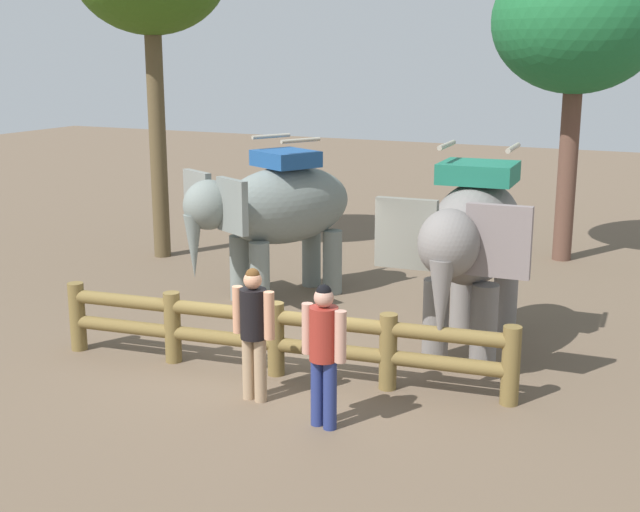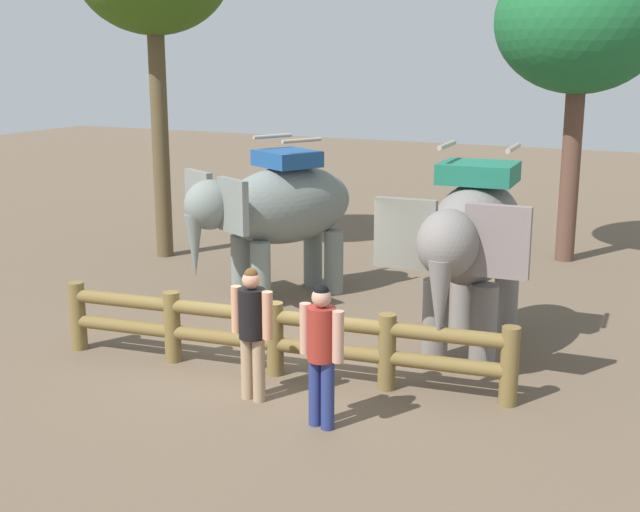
{
  "view_description": "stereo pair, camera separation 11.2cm",
  "coord_description": "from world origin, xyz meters",
  "px_view_note": "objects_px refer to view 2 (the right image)",
  "views": [
    {
      "loc": [
        5.36,
        -10.16,
        4.45
      ],
      "look_at": [
        0.0,
        1.16,
        1.4
      ],
      "focal_mm": 47.66,
      "sensor_mm": 36.0,
      "label": 1
    },
    {
      "loc": [
        5.46,
        -10.11,
        4.45
      ],
      "look_at": [
        0.0,
        1.16,
        1.4
      ],
      "focal_mm": 47.66,
      "sensor_mm": 36.0,
      "label": 2
    }
  ],
  "objects_px": {
    "log_fence": "(275,333)",
    "tourist_man_in_blue": "(321,346)",
    "elephant_near_left": "(277,209)",
    "tree_back_center": "(581,23)",
    "tourist_woman_in_black": "(252,325)",
    "elephant_center": "(472,240)"
  },
  "relations": [
    {
      "from": "log_fence",
      "to": "tourist_man_in_blue",
      "type": "distance_m",
      "value": 1.88
    },
    {
      "from": "elephant_near_left",
      "to": "tree_back_center",
      "type": "xyz_separation_m",
      "value": [
        4.2,
        5.29,
        3.32
      ]
    },
    {
      "from": "tourist_man_in_blue",
      "to": "tree_back_center",
      "type": "bearing_deg",
      "value": 83.59
    },
    {
      "from": "tourist_man_in_blue",
      "to": "elephant_near_left",
      "type": "bearing_deg",
      "value": 124.02
    },
    {
      "from": "elephant_near_left",
      "to": "tourist_woman_in_black",
      "type": "relative_size",
      "value": 1.95
    },
    {
      "from": "elephant_center",
      "to": "tourist_man_in_blue",
      "type": "height_order",
      "value": "elephant_center"
    },
    {
      "from": "tree_back_center",
      "to": "log_fence",
      "type": "bearing_deg",
      "value": -105.78
    },
    {
      "from": "elephant_near_left",
      "to": "log_fence",
      "type": "bearing_deg",
      "value": -62.02
    },
    {
      "from": "elephant_center",
      "to": "elephant_near_left",
      "type": "bearing_deg",
      "value": 161.62
    },
    {
      "from": "tourist_woman_in_black",
      "to": "tree_back_center",
      "type": "bearing_deg",
      "value": 76.6
    },
    {
      "from": "elephant_near_left",
      "to": "tourist_woman_in_black",
      "type": "height_order",
      "value": "elephant_near_left"
    },
    {
      "from": "elephant_center",
      "to": "tourist_woman_in_black",
      "type": "xyz_separation_m",
      "value": [
        -2.02,
        -2.91,
        -0.73
      ]
    },
    {
      "from": "elephant_center",
      "to": "tourist_woman_in_black",
      "type": "relative_size",
      "value": 2.05
    },
    {
      "from": "log_fence",
      "to": "tree_back_center",
      "type": "height_order",
      "value": "tree_back_center"
    },
    {
      "from": "log_fence",
      "to": "tree_back_center",
      "type": "distance_m",
      "value": 9.96
    },
    {
      "from": "elephant_center",
      "to": "tree_back_center",
      "type": "bearing_deg",
      "value": 87.9
    },
    {
      "from": "elephant_center",
      "to": "tourist_man_in_blue",
      "type": "relative_size",
      "value": 2.03
    },
    {
      "from": "tourist_woman_in_black",
      "to": "tourist_man_in_blue",
      "type": "bearing_deg",
      "value": -17.0
    },
    {
      "from": "elephant_near_left",
      "to": "elephant_center",
      "type": "bearing_deg",
      "value": -18.38
    },
    {
      "from": "tourist_woman_in_black",
      "to": "tree_back_center",
      "type": "distance_m",
      "value": 10.55
    },
    {
      "from": "elephant_center",
      "to": "tourist_man_in_blue",
      "type": "bearing_deg",
      "value": -104.85
    },
    {
      "from": "tourist_man_in_blue",
      "to": "tree_back_center",
      "type": "height_order",
      "value": "tree_back_center"
    }
  ]
}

